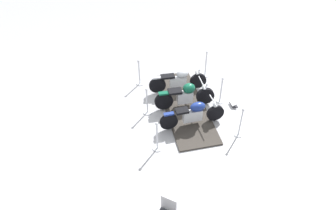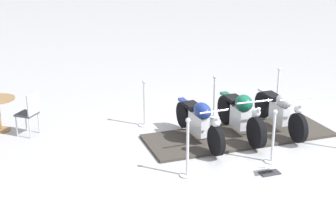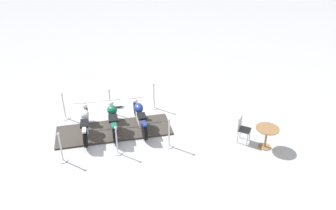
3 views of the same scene
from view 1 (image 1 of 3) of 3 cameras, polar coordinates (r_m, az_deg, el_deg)
The scene contains 12 objects.
ground_plane at distance 11.39m, azimuth 2.99°, elevation -0.34°, with size 80.00×80.00×0.00m, color #B2B2B7.
display_platform at distance 11.37m, azimuth 2.99°, elevation -0.23°, with size 4.16×1.43×0.06m, color #38332D.
motorcycle_navy at distance 10.36m, azimuth 4.75°, elevation -1.50°, with size 1.56×1.74×0.89m.
motorcycle_forest at distance 11.06m, azimuth 3.22°, elevation 1.79°, with size 1.43×1.79×0.96m.
motorcycle_chrome at distance 11.83m, azimuth 2.00°, elevation 4.60°, with size 1.41×1.83×0.93m.
stanchion_left_mid at distance 10.95m, azimuth -3.79°, elevation 0.01°, with size 0.33×0.33×1.06m.
stanchion_left_rear at distance 12.32m, azimuth -5.22°, elevation 5.32°, with size 0.30×0.30×1.10m.
stanchion_right_front at distance 10.30m, azimuth 12.95°, elevation -3.69°, with size 0.28×0.28×1.13m.
stanchion_right_rear at distance 12.89m, azimuth 6.82°, elevation 6.65°, with size 0.35×0.35×1.12m.
stanchion_right_mid at distance 11.52m, azimuth 9.56°, elevation 2.10°, with size 0.28×0.28×1.08m.
stanchion_left_front at distance 9.64m, azimuth -1.99°, elevation -6.34°, with size 0.29×0.29×1.11m.
info_placard at distance 11.66m, azimuth 11.87°, elevation 0.28°, with size 0.43×0.42×0.21m.
Camera 1 is at (8.04, 3.33, 7.35)m, focal length 33.55 mm.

